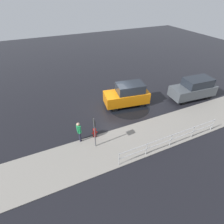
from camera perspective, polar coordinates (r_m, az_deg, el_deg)
The scene contains 9 objects.
ground_plane at distance 15.62m, azimuth 1.20°, elevation 1.33°, with size 60.00×60.00×0.00m, color black.
kerb_strip at distance 12.82m, azimuth 9.32°, elevation -8.43°, with size 24.00×3.20×0.04m, color gray.
moving_hatchback at distance 15.62m, azimuth 5.04°, elevation 5.64°, with size 4.12×2.28×2.06m.
parked_sedan at distance 18.36m, azimuth 25.18°, elevation 6.99°, with size 4.43×2.11×1.98m.
fire_hydrant at distance 12.59m, azimuth -5.73°, elevation -6.68°, with size 0.42×0.31×0.80m.
pedestrian at distance 12.06m, azimuth -10.72°, elevation -5.97°, with size 0.25×0.57×1.62m.
metal_railing at distance 12.30m, azimuth 18.84°, elevation -8.08°, with size 7.75×0.04×1.05m.
sign_post at distance 11.09m, azimuth -5.76°, elevation -5.52°, with size 0.07×0.44×2.40m.
puddle_patch at distance 15.83m, azimuth 5.61°, elevation 1.68°, with size 3.72×3.72×0.01m, color black.
Camera 1 is at (5.57, 11.56, 8.92)m, focal length 28.00 mm.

